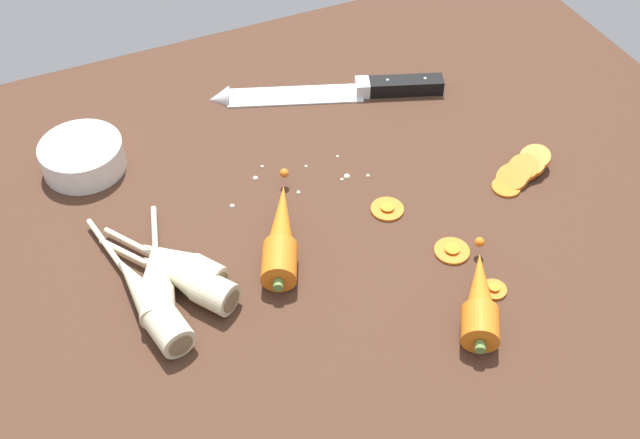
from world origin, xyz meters
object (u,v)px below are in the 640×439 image
(whole_carrot_second, at_px, (480,300))
(carrot_slice_stray_near, at_px, (387,208))
(parsnip_mid_right, at_px, (186,279))
(parsnip_mid_left, at_px, (180,264))
(carrot_slice_stray_far, at_px, (452,250))
(carrot_slice_stack, at_px, (521,171))
(chefs_knife, at_px, (324,92))
(parsnip_front, at_px, (156,279))
(whole_carrot, at_px, (281,235))
(prep_bowl, at_px, (82,156))
(carrot_slice_stray_mid, at_px, (494,289))
(parsnip_back, at_px, (147,299))

(whole_carrot_second, bearing_deg, carrot_slice_stray_near, 95.89)
(whole_carrot_second, relative_size, parsnip_mid_right, 0.83)
(parsnip_mid_left, bearing_deg, carrot_slice_stray_near, -0.61)
(carrot_slice_stray_far, bearing_deg, carrot_slice_stack, 27.83)
(parsnip_mid_left, distance_m, carrot_slice_stray_near, 0.27)
(whole_carrot_second, xyz_separation_m, parsnip_mid_left, (-0.29, 0.19, -0.00))
(chefs_knife, relative_size, whole_carrot_second, 2.36)
(chefs_knife, relative_size, parsnip_mid_left, 2.14)
(parsnip_front, distance_m, carrot_slice_stray_near, 0.30)
(carrot_slice_stack, bearing_deg, parsnip_mid_left, 177.75)
(parsnip_mid_right, bearing_deg, whole_carrot, 8.82)
(parsnip_front, relative_size, parsnip_mid_right, 1.08)
(chefs_knife, xyz_separation_m, carrot_slice_stray_near, (-0.02, -0.25, -0.00))
(parsnip_mid_left, bearing_deg, carrot_slice_stack, -2.25)
(whole_carrot_second, bearing_deg, parsnip_front, 151.13)
(parsnip_mid_right, relative_size, prep_bowl, 1.57)
(carrot_slice_stray_near, distance_m, prep_bowl, 0.41)
(whole_carrot_second, height_order, parsnip_mid_left, whole_carrot_second)
(parsnip_front, height_order, carrot_slice_stray_near, parsnip_front)
(carrot_slice_stray_mid, height_order, carrot_slice_stray_far, same)
(whole_carrot, height_order, carrot_slice_stray_far, whole_carrot)
(parsnip_front, bearing_deg, carrot_slice_stray_far, -14.39)
(carrot_slice_stack, height_order, carrot_slice_stray_far, carrot_slice_stack)
(parsnip_mid_right, bearing_deg, parsnip_front, 155.73)
(prep_bowl, bearing_deg, carrot_slice_stray_near, -35.34)
(whole_carrot, bearing_deg, parsnip_front, -178.17)
(chefs_knife, xyz_separation_m, parsnip_back, (-0.35, -0.29, 0.01))
(chefs_knife, bearing_deg, parsnip_mid_left, -139.68)
(whole_carrot_second, relative_size, parsnip_back, 0.60)
(whole_carrot, xyz_separation_m, carrot_slice_stray_far, (0.19, -0.09, -0.02))
(carrot_slice_stack, height_order, carrot_slice_stray_mid, carrot_slice_stack)
(carrot_slice_stray_far, bearing_deg, parsnip_mid_left, 162.36)
(carrot_slice_stray_mid, bearing_deg, parsnip_mid_left, 152.21)
(chefs_knife, bearing_deg, parsnip_back, -140.29)
(chefs_knife, distance_m, carrot_slice_stray_far, 0.35)
(whole_carrot_second, height_order, parsnip_mid_right, whole_carrot_second)
(parsnip_back, relative_size, carrot_slice_stray_near, 5.62)
(whole_carrot, relative_size, prep_bowl, 1.67)
(parsnip_back, bearing_deg, carrot_slice_stray_mid, -19.85)
(prep_bowl, bearing_deg, carrot_slice_stack, -25.65)
(carrot_slice_stack, distance_m, prep_bowl, 0.58)
(parsnip_mid_right, distance_m, carrot_slice_stray_near, 0.27)
(carrot_slice_stray_near, height_order, prep_bowl, prep_bowl)
(whole_carrot, relative_size, carrot_slice_stray_far, 4.26)
(chefs_knife, relative_size, carrot_slice_stray_far, 7.81)
(chefs_knife, bearing_deg, parsnip_front, -141.43)
(parsnip_back, distance_m, carrot_slice_stack, 0.51)
(parsnip_front, height_order, parsnip_mid_right, same)
(chefs_knife, height_order, carrot_slice_stray_near, chefs_knife)
(whole_carrot, distance_m, parsnip_mid_right, 0.13)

